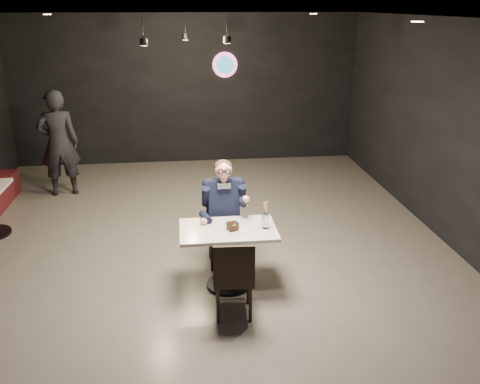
{
  "coord_description": "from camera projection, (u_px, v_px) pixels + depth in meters",
  "views": [
    {
      "loc": [
        -0.13,
        -5.97,
        3.17
      ],
      "look_at": [
        0.57,
        -0.1,
        0.96
      ],
      "focal_mm": 38.0,
      "sensor_mm": 36.0,
      "label": 1
    }
  ],
  "objects": [
    {
      "name": "mint_leaf",
      "position": [
        234.0,
        225.0,
        5.66
      ],
      "size": [
        0.06,
        0.04,
        0.01
      ],
      "primitive_type": "ellipsoid",
      "color": "#2C8832",
      "rests_on": "cake_slice"
    },
    {
      "name": "sundae_glass",
      "position": [
        265.0,
        221.0,
        5.78
      ],
      "size": [
        0.08,
        0.08,
        0.18
      ],
      "primitive_type": "cylinder",
      "color": "silver",
      "rests_on": "main_table"
    },
    {
      "name": "dessert_plate",
      "position": [
        236.0,
        231.0,
        5.71
      ],
      "size": [
        0.2,
        0.2,
        0.01
      ],
      "primitive_type": "cylinder",
      "color": "white",
      "rests_on": "main_table"
    },
    {
      "name": "cake_slice",
      "position": [
        233.0,
        226.0,
        5.72
      ],
      "size": [
        0.14,
        0.13,
        0.08
      ],
      "primitive_type": "cube",
      "rotation": [
        0.0,
        0.0,
        0.35
      ],
      "color": "black",
      "rests_on": "dessert_plate"
    },
    {
      "name": "floor",
      "position": [
        196.0,
        260.0,
        6.67
      ],
      "size": [
        9.0,
        9.0,
        0.0
      ],
      "primitive_type": "plane",
      "color": "#70665D",
      "rests_on": "ground"
    },
    {
      "name": "wall_sign",
      "position": [
        225.0,
        65.0,
        10.22
      ],
      "size": [
        0.5,
        0.06,
        0.5
      ],
      "primitive_type": null,
      "color": "pink",
      "rests_on": "floor"
    },
    {
      "name": "passerby",
      "position": [
        59.0,
        143.0,
        8.67
      ],
      "size": [
        0.74,
        0.55,
        1.84
      ],
      "primitive_type": "imported",
      "rotation": [
        0.0,
        0.0,
        3.31
      ],
      "color": "black",
      "rests_on": "floor"
    },
    {
      "name": "chair_far",
      "position": [
        224.0,
        231.0,
        6.41
      ],
      "size": [
        0.42,
        0.46,
        0.92
      ],
      "primitive_type": "cube",
      "color": "black",
      "rests_on": "floor"
    },
    {
      "name": "seated_man",
      "position": [
        224.0,
        212.0,
        6.32
      ],
      "size": [
        0.6,
        0.8,
        1.44
      ],
      "primitive_type": "cube",
      "color": "black",
      "rests_on": "floor"
    },
    {
      "name": "main_table",
      "position": [
        228.0,
        258.0,
        5.93
      ],
      "size": [
        1.1,
        0.7,
        0.75
      ],
      "primitive_type": "cube",
      "color": "silver",
      "rests_on": "floor"
    },
    {
      "name": "chair_near",
      "position": [
        233.0,
        276.0,
        5.37
      ],
      "size": [
        0.45,
        0.48,
        0.92
      ],
      "primitive_type": "cube",
      "rotation": [
        0.0,
        0.0,
        -0.06
      ],
      "color": "black",
      "rests_on": "floor"
    },
    {
      "name": "wafer_cone",
      "position": [
        266.0,
        208.0,
        5.71
      ],
      "size": [
        0.08,
        0.08,
        0.14
      ],
      "primitive_type": "cone",
      "rotation": [
        0.0,
        0.0,
        0.26
      ],
      "color": "tan",
      "rests_on": "sundae_glass"
    },
    {
      "name": "pendant_lights",
      "position": [
        186.0,
        24.0,
        7.53
      ],
      "size": [
        1.4,
        1.2,
        0.36
      ],
      "primitive_type": "cube",
      "color": "black",
      "rests_on": "floor"
    }
  ]
}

